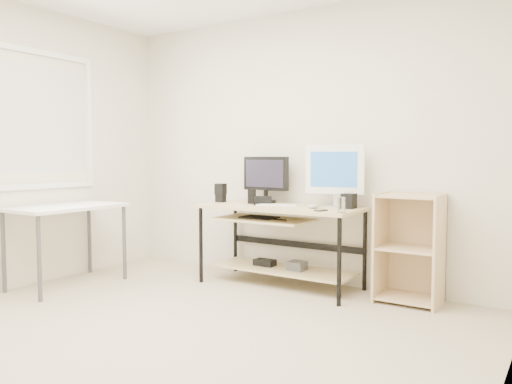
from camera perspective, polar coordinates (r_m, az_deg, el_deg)
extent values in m
cube|color=#BAAB8F|center=(3.46, -11.71, -16.41)|extent=(4.00, 4.00, 0.01)
cube|color=silver|center=(4.87, 4.87, 5.20)|extent=(4.00, 0.01, 2.60)
cube|color=silver|center=(2.32, 25.87, 6.16)|extent=(0.01, 4.00, 2.60)
cube|color=white|center=(5.17, -23.11, 7.60)|extent=(0.01, 1.00, 1.20)
cube|color=#CDB782|center=(4.59, 2.80, -1.77)|extent=(1.50, 0.65, 0.03)
cube|color=#CDB782|center=(4.64, 0.88, -3.14)|extent=(0.90, 0.49, 0.02)
cube|color=#CDB782|center=(4.73, 3.09, -8.79)|extent=(1.35, 0.46, 0.02)
cube|color=black|center=(4.66, 0.36, -2.90)|extent=(0.33, 0.22, 0.01)
cylinder|color=black|center=(4.49, 2.71, -3.19)|extent=(0.14, 0.01, 0.01)
cube|color=#424245|center=(4.65, 4.71, -8.40)|extent=(0.15, 0.15, 0.08)
cube|color=black|center=(4.82, 1.01, -8.05)|extent=(0.20, 0.12, 0.06)
cylinder|color=black|center=(4.81, -6.32, -6.04)|extent=(0.04, 0.04, 0.72)
cylinder|color=black|center=(5.26, -2.37, -5.16)|extent=(0.04, 0.04, 0.72)
cylinder|color=black|center=(4.08, 9.49, -7.88)|extent=(0.04, 0.04, 0.72)
cylinder|color=black|center=(4.60, 12.33, -6.57)|extent=(0.04, 0.04, 0.72)
cube|color=white|center=(4.94, -20.89, -1.63)|extent=(0.60, 1.00, 0.03)
cylinder|color=#424245|center=(4.95, -26.89, -6.16)|extent=(0.04, 0.04, 0.72)
cylinder|color=#424245|center=(5.46, -18.51, -5.01)|extent=(0.04, 0.04, 0.72)
cylinder|color=#424245|center=(4.52, -23.54, -7.01)|extent=(0.04, 0.04, 0.72)
cylinder|color=#424245|center=(5.07, -14.82, -5.63)|extent=(0.04, 0.04, 0.72)
cube|color=#DBBB89|center=(4.37, 14.07, -5.96)|extent=(0.02, 0.40, 0.90)
cube|color=#DBBB89|center=(4.24, 20.26, -6.38)|extent=(0.02, 0.40, 0.90)
cube|color=#DBBB89|center=(4.48, 17.78, -5.78)|extent=(0.50, 0.02, 0.90)
cube|color=#DBBB89|center=(4.39, 17.00, -11.45)|extent=(0.46, 0.38, 0.02)
cube|color=#DBBB89|center=(4.30, 17.12, -6.18)|extent=(0.46, 0.38, 0.02)
cube|color=#DBBB89|center=(4.25, 17.24, -0.45)|extent=(0.46, 0.38, 0.02)
cylinder|color=black|center=(4.90, 1.13, -1.11)|extent=(0.21, 0.21, 0.02)
cylinder|color=black|center=(4.89, 1.13, -0.39)|extent=(0.05, 0.05, 0.10)
cube|color=black|center=(4.88, 1.13, 2.13)|extent=(0.49, 0.06, 0.33)
cube|color=black|center=(4.86, 0.95, 2.12)|extent=(0.42, 0.02, 0.26)
cube|color=silver|center=(4.52, 8.95, -1.62)|extent=(0.19, 0.17, 0.02)
cylinder|color=silver|center=(4.52, 8.96, -0.86)|extent=(0.05, 0.05, 0.10)
cube|color=white|center=(4.50, 9.00, 2.59)|extent=(0.52, 0.16, 0.44)
cube|color=#2761AC|center=(4.47, 8.85, 2.58)|extent=(0.43, 0.10, 0.35)
cube|color=white|center=(4.61, 2.42, -1.49)|extent=(0.39, 0.22, 0.01)
ellipsoid|color=#B5B5BA|center=(4.38, 6.62, -1.61)|extent=(0.11, 0.14, 0.04)
cube|color=black|center=(4.69, 0.79, -0.98)|extent=(0.17, 0.13, 0.08)
cube|color=black|center=(4.98, -4.06, -0.73)|extent=(0.09, 0.09, 0.07)
cube|color=black|center=(4.97, -4.06, 0.33)|extent=(0.10, 0.10, 0.11)
cube|color=black|center=(4.41, 10.57, -1.03)|extent=(0.11, 0.11, 0.13)
cube|color=black|center=(4.77, -0.48, -0.53)|extent=(0.07, 0.05, 0.14)
cylinder|color=black|center=(4.64, 0.05, -1.37)|extent=(0.06, 0.06, 0.02)
cube|color=black|center=(4.18, 7.45, -2.10)|extent=(0.08, 0.12, 0.01)
cylinder|color=#A07448|center=(4.07, 9.73, -2.32)|extent=(0.09, 0.09, 0.01)
cylinder|color=white|center=(4.06, 9.74, -1.44)|extent=(0.07, 0.07, 0.12)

